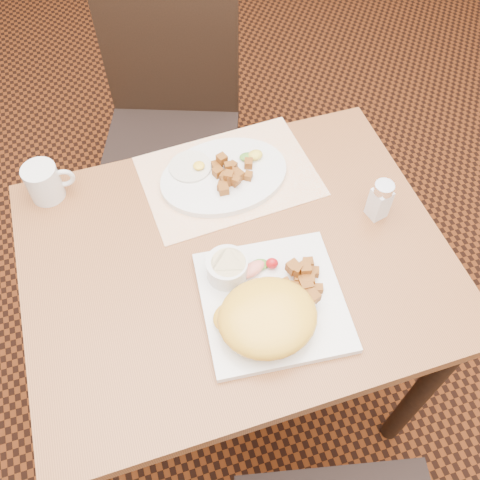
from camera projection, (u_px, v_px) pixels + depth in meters
name	position (u px, v px, depth m)	size (l,w,h in m)	color
ground	(237.00, 380.00, 1.76)	(8.00, 8.00, 0.00)	black
table	(236.00, 282.00, 1.23)	(0.90, 0.70, 0.75)	brown
chair_far	(171.00, 115.00, 1.70)	(0.54, 0.55, 0.97)	black
placemat	(229.00, 176.00, 1.27)	(0.40, 0.28, 0.00)	white
plate_square	(273.00, 301.00, 1.07)	(0.28, 0.28, 0.02)	silver
plate_oval	(224.00, 176.00, 1.26)	(0.30, 0.23, 0.02)	silver
hollandaise_mound	(267.00, 318.00, 1.01)	(0.19, 0.17, 0.07)	yellow
ramekin	(227.00, 268.00, 1.08)	(0.08, 0.08, 0.05)	silver
garnish_sq	(258.00, 267.00, 1.10)	(0.09, 0.05, 0.03)	#387223
fried_egg	(191.00, 166.00, 1.26)	(0.10, 0.10, 0.02)	white
garnish_ov	(252.00, 156.00, 1.27)	(0.06, 0.04, 0.02)	#387223
salt_shaker	(380.00, 200.00, 1.16)	(0.05, 0.05, 0.10)	white
coffee_mug	(45.00, 182.00, 1.20)	(0.11, 0.08, 0.09)	silver
home_fries_sq	(302.00, 280.00, 1.07)	(0.10, 0.11, 0.04)	#915017
home_fries_ov	(230.00, 174.00, 1.23)	(0.11, 0.10, 0.04)	#915017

